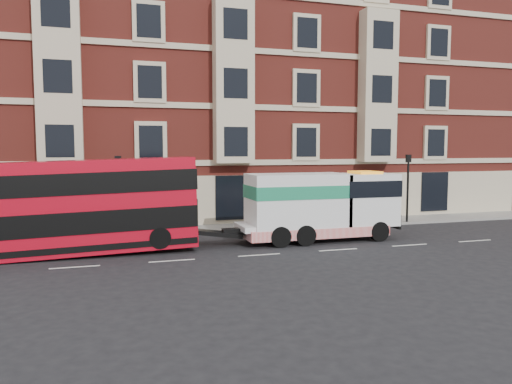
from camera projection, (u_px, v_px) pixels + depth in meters
The scene contains 8 objects.
ground at pixel (259, 255), 22.93m from camera, with size 120.00×120.00×0.00m, color black.
sidewalk at pixel (222, 229), 30.06m from camera, with size 90.00×3.00×0.15m, color slate.
victorian_terrace at pixel (204, 78), 36.48m from camera, with size 45.00×12.00×20.40m.
lamp_post_west at pixel (119, 190), 26.84m from camera, with size 0.35×0.15×4.35m.
lamp_post_east at pixel (408, 183), 32.11m from camera, with size 0.35×0.15×4.35m.
double_decker_bus at pixel (77, 205), 22.77m from camera, with size 10.74×2.47×4.35m.
tow_truck at pixel (319, 205), 26.34m from camera, with size 8.60×2.54×3.58m.
pedestrian at pixel (80, 221), 26.34m from camera, with size 0.68×0.45×1.87m, color #1A1A35.
Camera 1 is at (-6.79, -21.54, 4.89)m, focal length 35.00 mm.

